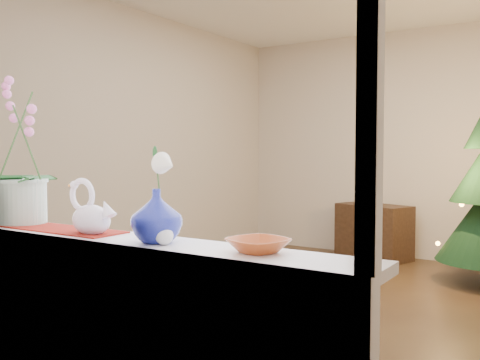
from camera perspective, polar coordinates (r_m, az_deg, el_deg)
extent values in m
plane|color=#352215|center=(4.40, 10.68, -13.73)|extent=(5.00, 5.00, 0.00)
cube|color=beige|center=(6.60, 19.04, 3.59)|extent=(4.50, 0.10, 2.70)
cube|color=beige|center=(2.12, -15.54, 5.25)|extent=(4.50, 0.10, 2.70)
cube|color=beige|center=(5.47, -11.60, 3.85)|extent=(0.10, 5.00, 2.70)
cube|color=white|center=(2.30, -14.42, -18.09)|extent=(2.20, 0.08, 0.88)
cube|color=white|center=(2.23, -12.87, -6.41)|extent=(2.20, 0.26, 0.04)
cube|color=maroon|center=(2.51, -18.95, -4.92)|extent=(0.70, 0.20, 0.01)
imported|color=navy|center=(2.05, -8.89, -3.35)|extent=(0.24, 0.24, 0.23)
sphere|color=silver|center=(2.00, -8.09, -5.91)|extent=(0.09, 0.09, 0.07)
imported|color=#AA451A|center=(1.84, 1.94, -7.07)|extent=(0.21, 0.21, 0.04)
cube|color=black|center=(6.57, 14.06, -5.35)|extent=(0.94, 0.68, 0.64)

